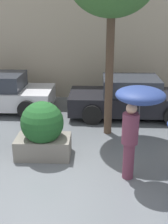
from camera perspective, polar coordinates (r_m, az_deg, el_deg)
The scene contains 6 objects.
ground_plane at distance 6.21m, azimuth -7.69°, elevation -14.17°, with size 40.00×40.00×0.00m, color slate.
building_facade at distance 11.62m, azimuth -3.03°, elevation 17.55°, with size 18.00×0.30×6.00m.
planter_box at distance 6.98m, azimuth -8.40°, elevation -3.71°, with size 1.35×1.05×1.43m.
person_adult at distance 5.73m, azimuth 10.70°, elevation 0.55°, with size 0.99×0.99×2.06m.
parked_car_near at distance 9.86m, azimuth 9.33°, elevation 2.82°, with size 4.21×2.08×1.35m.
parked_car_far at distance 10.74m, azimuth -16.59°, elevation 3.66°, with size 3.81×2.06×1.35m.
Camera 1 is at (0.98, -5.07, 3.46)m, focal length 45.00 mm.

